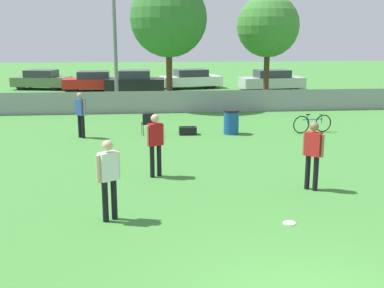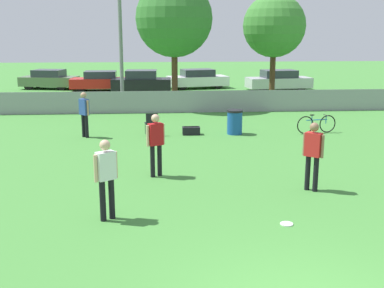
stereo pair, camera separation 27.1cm
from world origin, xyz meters
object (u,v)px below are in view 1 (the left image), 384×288
Objects in this scene: frisbee_disc at (289,223)px; parked_car_white at (191,79)px; gear_bag_sideline at (188,131)px; parked_car_silver at (272,80)px; player_defender_red at (155,141)px; trash_bin at (231,122)px; player_thrower_red at (313,151)px; folding_chair_sideline at (148,122)px; tree_far_right at (268,26)px; spectator_in_blue at (81,112)px; light_pole at (114,9)px; bicycle_sideline at (312,124)px; player_receiver_white at (109,174)px; parked_car_olive at (42,80)px; tree_near_pole at (169,19)px; parked_car_dark at (135,82)px; parked_car_red at (94,81)px.

parked_car_white reaches higher than frisbee_disc.
parked_car_silver is at bearing 63.63° from gear_bag_sideline.
player_defender_red is 6.40m from trash_bin.
player_thrower_red is 8.27m from folding_chair_sideline.
tree_far_right reaches higher than parked_car_silver.
spectator_in_blue is at bearing -178.24° from trash_bin.
folding_chair_sideline is (-2.93, 9.30, 0.51)m from frisbee_disc.
trash_bin reaches higher than gear_bag_sideline.
light_pole is 12.07m from bicycle_sideline.
frisbee_disc is at bearing -102.36° from tree_far_right.
parked_car_olive is at bearing 70.41° from player_receiver_white.
player_thrower_red reaches higher than bicycle_sideline.
player_defender_red is 1.84× the size of trash_bin.
tree_near_pole is at bearing -162.43° from tree_far_right.
player_thrower_red is 1.00× the size of player_defender_red.
tree_near_pole reaches higher than spectator_in_blue.
light_pole is at bearing -52.42° from spectator_in_blue.
frisbee_disc is 9.28m from trash_bin.
parked_car_white is at bearing 91.31° from bicycle_sideline.
bicycle_sideline is 3.30m from trash_bin.
parked_car_dark is (-0.96, 19.56, -0.34)m from player_defender_red.
parked_car_olive is (-4.86, 16.64, -0.34)m from spectator_in_blue.
parked_car_dark reaches higher than parked_car_olive.
tree_far_right is 9.97m from parked_car_dark.
parked_car_olive is (-10.33, 25.72, 0.66)m from frisbee_disc.
parked_car_silver is (7.54, 7.57, -3.96)m from tree_near_pole.
frisbee_disc is at bearing -74.74° from light_pole.
parked_car_dark is (0.10, 22.70, -0.34)m from player_receiver_white.
tree_far_right reaches higher than folding_chair_sideline.
tree_far_right is 19.32m from player_receiver_white.
bicycle_sideline is (8.21, -7.46, -4.74)m from light_pole.
folding_chair_sideline is at bearing -99.83° from tree_near_pole.
trash_bin is 0.21× the size of parked_car_silver.
tree_far_right is 1.33× the size of parked_car_silver.
player_thrower_red is 0.44× the size of parked_car_dark.
parked_car_silver reaches higher than parked_car_white.
folding_chair_sideline is 15.55m from parked_car_red.
gear_bag_sideline is at bearing -122.71° from parked_car_silver.
trash_bin is (2.11, -6.91, -4.15)m from tree_near_pole.
tree_far_right is at bearing 8.93° from light_pole.
light_pole is at bearing -76.43° from parked_car_red.
player_defender_red is at bearing -119.32° from trash_bin.
bicycle_sideline is 1.74× the size of trash_bin.
tree_far_right is 16.09m from player_defender_red.
parked_car_silver is (4.59, 21.58, -0.36)m from player_thrower_red.
player_receiver_white is 0.44× the size of parked_car_dark.
light_pole is 13.68m from player_defender_red.
light_pole reaches higher than tree_far_right.
parked_car_red is at bearing 62.42° from player_receiver_white.
frisbee_disc is at bearing -92.32° from trash_bin.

